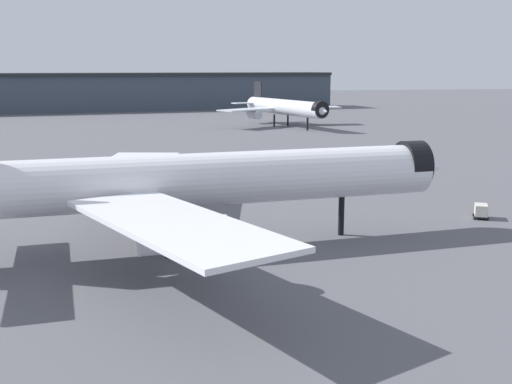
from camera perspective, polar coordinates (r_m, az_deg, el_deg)
name	(u,v)px	position (r m, az deg, el deg)	size (l,w,h in m)	color
ground	(215,244)	(69.91, -3.68, -4.64)	(900.00, 900.00, 0.00)	#56565B
airliner_near_gate	(184,182)	(66.95, -6.51, 0.92)	(62.38, 56.78, 16.34)	white
airliner_far_taxiway	(284,107)	(207.46, 2.54, 7.60)	(43.46, 48.73, 14.25)	silver
terminal_building	(61,92)	(290.67, -17.12, 8.57)	(245.02, 53.95, 27.88)	#3D4756
service_truck_front	(148,177)	(104.31, -9.68, 1.37)	(4.89, 5.88, 3.00)	black
baggage_cart_trailing	(481,211)	(85.94, 19.55, -1.62)	(2.67, 2.84, 1.82)	black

